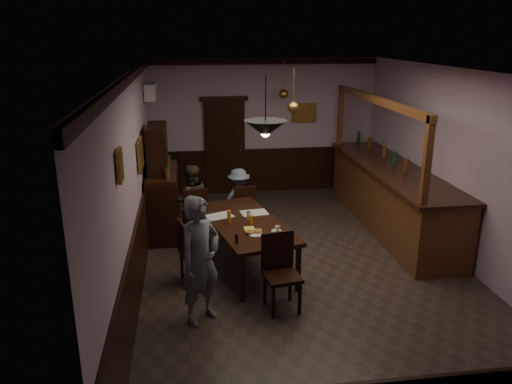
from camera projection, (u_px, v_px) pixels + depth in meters
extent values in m
cube|color=#2D2621|center=(303.00, 266.00, 7.87)|extent=(5.00, 8.00, 0.01)
cube|color=white|center=(309.00, 71.00, 6.96)|extent=(5.00, 8.00, 0.01)
cube|color=#B69DB7|center=(264.00, 127.00, 11.19)|extent=(5.00, 0.01, 3.00)
cube|color=#B69DB7|center=(434.00, 322.00, 3.64)|extent=(5.00, 0.01, 3.00)
cube|color=#B69DB7|center=(134.00, 181.00, 7.08)|extent=(0.01, 8.00, 3.00)
cube|color=#B69DB7|center=(463.00, 169.00, 7.75)|extent=(0.01, 8.00, 3.00)
cube|color=black|center=(245.00, 223.00, 7.67)|extent=(1.48, 2.37, 0.06)
cube|color=black|center=(242.00, 279.00, 6.73)|extent=(0.07, 0.07, 0.69)
cube|color=black|center=(298.00, 268.00, 7.03)|extent=(0.07, 0.07, 0.69)
cube|color=black|center=(202.00, 227.00, 8.54)|extent=(0.07, 0.07, 0.69)
cube|color=black|center=(247.00, 220.00, 8.84)|extent=(0.07, 0.07, 0.69)
cube|color=black|center=(195.00, 215.00, 8.79)|extent=(0.48, 0.48, 0.05)
cube|color=black|center=(196.00, 203.00, 8.53)|extent=(0.42, 0.10, 0.50)
cube|color=black|center=(203.00, 223.00, 9.07)|extent=(0.04, 0.04, 0.43)
cube|color=black|center=(184.00, 225.00, 8.97)|extent=(0.04, 0.04, 0.43)
cube|color=black|center=(207.00, 230.00, 8.76)|extent=(0.04, 0.04, 0.43)
cube|color=black|center=(187.00, 232.00, 8.66)|extent=(0.04, 0.04, 0.43)
cube|color=black|center=(243.00, 210.00, 9.11)|extent=(0.45, 0.45, 0.05)
cube|color=black|center=(245.00, 199.00, 8.87)|extent=(0.40, 0.10, 0.48)
cube|color=black|center=(249.00, 217.00, 9.37)|extent=(0.04, 0.04, 0.41)
cube|color=black|center=(232.00, 219.00, 9.29)|extent=(0.04, 0.04, 0.41)
cube|color=black|center=(254.00, 223.00, 9.08)|extent=(0.04, 0.04, 0.41)
cube|color=black|center=(236.00, 225.00, 8.99)|extent=(0.04, 0.04, 0.41)
cube|color=black|center=(282.00, 277.00, 6.50)|extent=(0.51, 0.51, 0.05)
cube|color=black|center=(277.00, 250.00, 6.60)|extent=(0.45, 0.11, 0.53)
cube|color=black|center=(273.00, 302.00, 6.37)|extent=(0.04, 0.04, 0.46)
cube|color=black|center=(300.00, 298.00, 6.47)|extent=(0.04, 0.04, 0.46)
cube|color=black|center=(265.00, 289.00, 6.70)|extent=(0.04, 0.04, 0.46)
cube|color=black|center=(290.00, 285.00, 6.79)|extent=(0.04, 0.04, 0.46)
cube|color=black|center=(195.00, 253.00, 7.28)|extent=(0.51, 0.51, 0.05)
cube|color=black|center=(182.00, 238.00, 7.13)|extent=(0.14, 0.41, 0.49)
cube|color=black|center=(210.00, 270.00, 7.27)|extent=(0.04, 0.04, 0.43)
cube|color=black|center=(203.00, 261.00, 7.56)|extent=(0.04, 0.04, 0.43)
cube|color=black|center=(188.00, 274.00, 7.14)|extent=(0.04, 0.04, 0.43)
cube|color=black|center=(182.00, 265.00, 7.44)|extent=(0.04, 0.04, 0.43)
imported|color=slate|center=(200.00, 260.00, 6.16)|extent=(0.72, 0.70, 1.66)
imported|color=#424027|center=(191.00, 201.00, 8.91)|extent=(0.70, 0.58, 1.31)
imported|color=slate|center=(239.00, 199.00, 9.25)|extent=(0.83, 0.60, 1.15)
cube|color=silver|center=(219.00, 216.00, 7.87)|extent=(0.50, 0.43, 0.01)
cube|color=silver|center=(254.00, 213.00, 8.01)|extent=(0.46, 0.35, 0.01)
cube|color=#DBCE50|center=(249.00, 228.00, 7.38)|extent=(0.18, 0.18, 0.00)
cylinder|color=white|center=(276.00, 231.00, 7.27)|extent=(0.15, 0.15, 0.01)
imported|color=white|center=(277.00, 228.00, 7.25)|extent=(0.10, 0.10, 0.07)
cylinder|color=white|center=(256.00, 234.00, 7.15)|extent=(0.22, 0.22, 0.01)
torus|color=#C68C47|center=(250.00, 232.00, 7.16)|extent=(0.13, 0.13, 0.04)
torus|color=#C68C47|center=(258.00, 231.00, 7.20)|extent=(0.13, 0.13, 0.04)
cylinder|color=orange|center=(251.00, 220.00, 7.56)|extent=(0.07, 0.07, 0.12)
cylinder|color=#BF721E|center=(229.00, 217.00, 7.56)|extent=(0.06, 0.06, 0.20)
cylinder|color=silver|center=(249.00, 215.00, 7.72)|extent=(0.06, 0.06, 0.15)
cylinder|color=black|center=(237.00, 238.00, 6.84)|extent=(0.04, 0.04, 0.14)
cube|color=black|center=(164.00, 204.00, 9.06)|extent=(0.54, 1.51, 1.08)
cube|color=black|center=(162.00, 173.00, 8.88)|extent=(0.52, 1.45, 0.09)
cube|color=black|center=(158.00, 149.00, 8.74)|extent=(0.32, 0.97, 0.86)
cube|color=#543016|center=(391.00, 198.00, 9.32)|extent=(0.91, 4.27, 1.12)
cube|color=black|center=(392.00, 169.00, 9.14)|extent=(1.02, 4.37, 0.06)
cube|color=#543016|center=(377.00, 100.00, 8.70)|extent=(0.10, 4.17, 0.12)
cube|color=#543016|center=(428.00, 163.00, 6.97)|extent=(0.10, 0.10, 1.32)
cube|color=#543016|center=(341.00, 117.00, 10.81)|extent=(0.10, 0.10, 1.32)
cube|color=black|center=(225.00, 148.00, 11.16)|extent=(0.90, 0.06, 2.10)
cube|color=white|center=(151.00, 91.00, 9.54)|extent=(0.20, 0.85, 0.30)
cube|color=olive|center=(120.00, 165.00, 5.38)|extent=(0.04, 0.28, 0.36)
cube|color=olive|center=(140.00, 155.00, 7.78)|extent=(0.04, 0.62, 0.48)
cube|color=olive|center=(304.00, 113.00, 11.18)|extent=(0.55, 0.04, 0.42)
cylinder|color=black|center=(266.00, 103.00, 6.37)|extent=(0.02, 0.02, 0.67)
cone|color=black|center=(265.00, 129.00, 6.47)|extent=(0.56, 0.56, 0.22)
sphere|color=#FFD88C|center=(265.00, 133.00, 6.49)|extent=(0.12, 0.12, 0.12)
cylinder|color=#BF8C3F|center=(294.00, 86.00, 8.44)|extent=(0.02, 0.02, 0.70)
cone|color=#BF8C3F|center=(293.00, 107.00, 8.55)|extent=(0.20, 0.20, 0.22)
sphere|color=#FFD88C|center=(293.00, 110.00, 8.56)|extent=(0.12, 0.12, 0.12)
cylinder|color=#BF8C3F|center=(284.00, 77.00, 10.25)|extent=(0.02, 0.02, 0.70)
cone|color=#BF8C3F|center=(284.00, 94.00, 10.35)|extent=(0.20, 0.20, 0.22)
sphere|color=#FFD88C|center=(284.00, 96.00, 10.37)|extent=(0.12, 0.12, 0.12)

